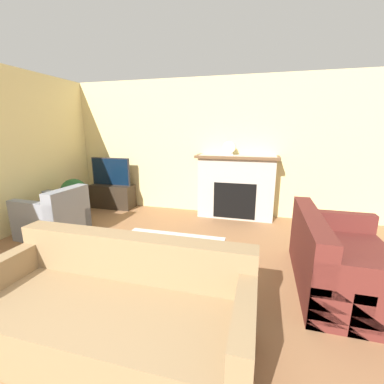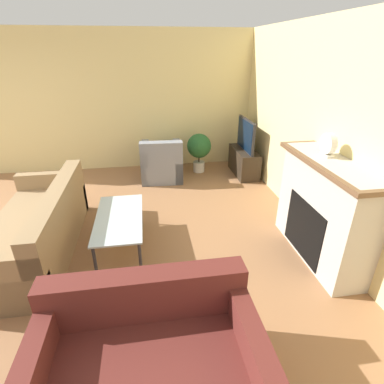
% 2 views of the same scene
% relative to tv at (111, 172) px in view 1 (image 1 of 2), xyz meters
% --- Properties ---
extents(wall_back, '(8.53, 0.06, 2.70)m').
position_rel_tv_xyz_m(wall_back, '(1.98, 0.31, 0.54)').
color(wall_back, beige).
rests_on(wall_back, ground_plane).
extents(fireplace, '(1.56, 0.47, 1.23)m').
position_rel_tv_xyz_m(fireplace, '(2.71, 0.07, -0.17)').
color(fireplace, '#BCB2A3').
rests_on(fireplace, ground_plane).
extents(tv_stand, '(0.95, 0.38, 0.51)m').
position_rel_tv_xyz_m(tv_stand, '(0.00, 0.00, -0.56)').
color(tv_stand, '#2D2319').
rests_on(tv_stand, ground_plane).
extents(tv, '(0.89, 0.06, 0.60)m').
position_rel_tv_xyz_m(tv, '(0.00, 0.00, 0.00)').
color(tv, '#232328').
rests_on(tv, tv_stand).
extents(couch_sectional, '(2.18, 0.94, 0.82)m').
position_rel_tv_xyz_m(couch_sectional, '(2.10, -3.34, -0.53)').
color(couch_sectional, '#8C704C').
rests_on(couch_sectional, ground_plane).
extents(couch_loveseat, '(0.99, 1.56, 0.82)m').
position_rel_tv_xyz_m(couch_loveseat, '(4.08, -2.01, -0.53)').
color(couch_loveseat, '#5B231E').
rests_on(couch_loveseat, ground_plane).
extents(armchair_by_window, '(0.92, 0.82, 0.82)m').
position_rel_tv_xyz_m(armchair_by_window, '(-0.04, -1.65, -0.52)').
color(armchair_by_window, gray).
rests_on(armchair_by_window, ground_plane).
extents(coffee_table, '(1.20, 0.57, 0.46)m').
position_rel_tv_xyz_m(coffee_table, '(2.21, -2.32, -0.40)').
color(coffee_table, '#333338').
rests_on(coffee_table, ground_plane).
extents(potted_plant, '(0.49, 0.49, 0.80)m').
position_rel_tv_xyz_m(potted_plant, '(-0.27, -0.88, -0.30)').
color(potted_plant, beige).
rests_on(potted_plant, ground_plane).
extents(mantel_clock, '(0.23, 0.07, 0.26)m').
position_rel_tv_xyz_m(mantel_clock, '(2.55, 0.07, 0.55)').
color(mantel_clock, beige).
rests_on(mantel_clock, fireplace).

